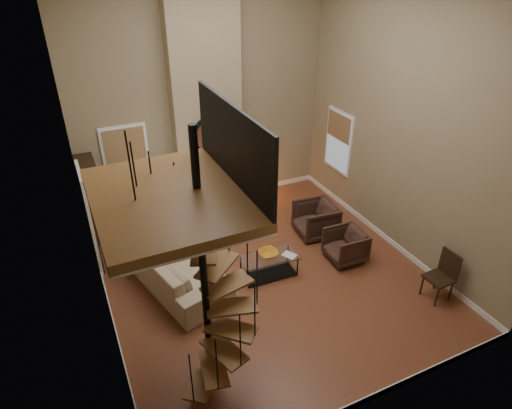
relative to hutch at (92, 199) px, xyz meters
name	(u,v)px	position (x,y,z in m)	size (l,w,h in m)	color
ground	(264,274)	(2.81, -2.83, -0.95)	(6.00, 6.50, 0.01)	brown
back_wall	(203,97)	(2.81, 0.42, 1.80)	(6.00, 0.02, 5.50)	#907E5D
front_wall	(393,249)	(2.81, -6.08, 1.80)	(6.00, 0.02, 5.50)	#907E5D
left_wall	(81,181)	(-0.19, -2.83, 1.80)	(0.02, 6.50, 5.50)	#907E5D
right_wall	(404,121)	(5.81, -2.83, 1.80)	(0.02, 6.50, 5.50)	#907E5D
baseboard_back	(209,199)	(2.81, 0.41, -0.89)	(6.00, 0.02, 0.12)	white
baseboard_front	(363,400)	(2.81, -6.07, -0.89)	(6.00, 0.02, 0.12)	white
baseboard_left	(112,317)	(-0.18, -2.83, -0.89)	(0.02, 6.50, 0.12)	white
baseboard_right	(383,236)	(5.80, -2.83, -0.89)	(0.02, 6.50, 0.12)	white
chimney_breast	(206,99)	(2.81, 0.23, 1.80)	(1.60, 0.38, 5.50)	tan
hearth	(219,213)	(2.81, -0.26, -0.93)	(1.50, 0.60, 0.04)	black
firebox	(214,189)	(2.81, 0.03, -0.40)	(0.95, 0.02, 0.72)	black
mantel	(214,168)	(2.81, -0.05, 0.20)	(1.70, 0.18, 0.06)	white
mirror_frame	(211,136)	(2.81, 0.01, 1.00)	(0.94, 0.94, 0.10)	black
mirror_disc	(211,135)	(2.81, 0.02, 1.00)	(0.80, 0.80, 0.01)	white
vase_left	(190,166)	(2.26, -0.01, 0.35)	(0.24, 0.24, 0.25)	black
vase_right	(236,158)	(3.41, -0.01, 0.33)	(0.20, 0.20, 0.21)	#1B5F5A
window_back	(126,157)	(0.91, 0.39, 0.67)	(1.02, 0.06, 1.52)	white
window_right	(339,140)	(5.78, -0.83, 0.68)	(0.06, 1.02, 1.52)	white
entry_door	(90,219)	(-0.15, -1.03, 0.10)	(0.10, 1.05, 2.16)	white
loft	(177,192)	(0.76, -4.63, 2.29)	(1.70, 2.20, 1.09)	brown
spiral_stair	(205,282)	(1.03, -4.62, 0.83)	(1.47, 1.47, 4.06)	black
hutch	(92,199)	(0.00, 0.00, 0.00)	(0.39, 0.82, 1.84)	black
sofa	(170,264)	(1.06, -2.24, -0.55)	(2.75, 1.07, 0.80)	tan
armchair_near	(319,219)	(4.58, -2.01, -0.60)	(0.84, 0.87, 0.79)	#3E251C
armchair_far	(348,245)	(4.60, -3.12, -0.60)	(0.73, 0.75, 0.68)	#3E251C
coffee_table	(269,264)	(2.87, -2.91, -0.67)	(1.17, 0.62, 0.44)	silver
bowl	(268,253)	(2.87, -2.86, -0.45)	(0.38, 0.38, 0.09)	orange
book	(289,256)	(3.22, -3.06, -0.49)	(0.20, 0.26, 0.03)	gray
floor_lamp	(179,180)	(1.75, -0.80, 0.46)	(0.40, 0.40, 1.71)	black
accent_lamp	(268,188)	(4.29, 0.00, -0.70)	(0.14, 0.14, 0.50)	orange
side_chair	(443,273)	(5.49, -4.80, -0.42)	(0.46, 0.46, 0.96)	black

